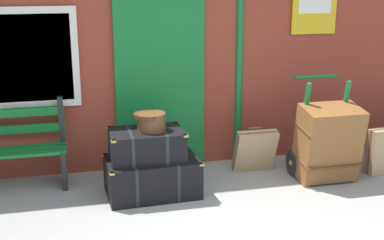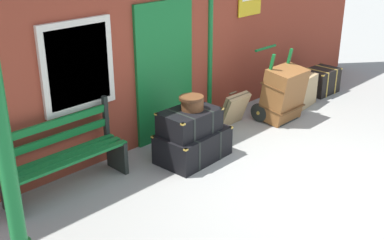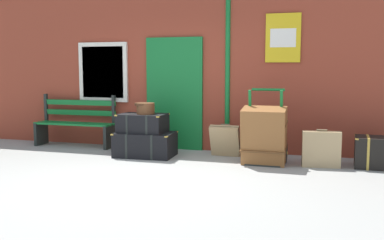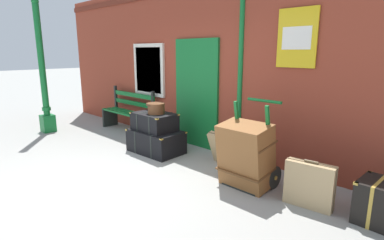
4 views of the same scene
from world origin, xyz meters
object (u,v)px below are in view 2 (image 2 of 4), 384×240
round_hatbox (192,102)px  porters_trolley (274,103)px  lamp_post (10,186)px  platform_bench (64,157)px  suitcase_brown (306,91)px  corner_trunk (321,81)px  steamer_trunk_middle (190,121)px  steamer_trunk_base (193,145)px  suitcase_umber (234,109)px  large_brown_trunk (283,94)px

round_hatbox → porters_trolley: bearing=1.9°
lamp_post → platform_bench: lamp_post is taller
porters_trolley → suitcase_brown: 0.88m
corner_trunk → steamer_trunk_middle: bearing=-177.4°
platform_bench → steamer_trunk_base: (1.71, -0.56, -0.23)m
steamer_trunk_middle → porters_trolley: (2.12, 0.07, -0.31)m
lamp_post → platform_bench: bearing=47.2°
lamp_post → platform_bench: 2.03m
suitcase_umber → large_brown_trunk: bearing=-31.5°
platform_bench → porters_trolley: 3.82m
steamer_trunk_base → corner_trunk: corner_trunk is taller
lamp_post → suitcase_umber: lamp_post is taller
platform_bench → round_hatbox: bearing=-17.6°
lamp_post → suitcase_brown: (5.95, 0.83, -0.86)m
round_hatbox → suitcase_brown: size_ratio=0.58×
lamp_post → porters_trolley: (5.08, 0.92, -0.87)m
platform_bench → large_brown_trunk: platform_bench is taller
suitcase_brown → porters_trolley: bearing=174.0°
suitcase_brown → large_brown_trunk: bearing=-174.6°
porters_trolley → corner_trunk: 1.72m
steamer_trunk_base → round_hatbox: 0.64m
steamer_trunk_middle → steamer_trunk_base: bearing=-17.9°
lamp_post → suitcase_brown: 6.07m
platform_bench → steamer_trunk_middle: 1.75m
steamer_trunk_middle → large_brown_trunk: 2.13m
steamer_trunk_middle → suitcase_umber: steamer_trunk_middle is taller
large_brown_trunk → suitcase_brown: large_brown_trunk is taller
lamp_post → round_hatbox: 3.14m
suitcase_umber → suitcase_brown: bearing=-12.8°
steamer_trunk_base → corner_trunk: size_ratio=1.48×
large_brown_trunk → suitcase_umber: 0.88m
steamer_trunk_base → round_hatbox: size_ratio=2.99×
large_brown_trunk → corner_trunk: size_ratio=1.32×
large_brown_trunk → steamer_trunk_middle: bearing=177.2°
round_hatbox → corner_trunk: 3.84m
platform_bench → suitcase_umber: 3.06m
steamer_trunk_base → steamer_trunk_middle: (-0.05, 0.02, 0.37)m
platform_bench → steamer_trunk_middle: bearing=-18.2°
platform_bench → steamer_trunk_base: 1.81m
porters_trolley → corner_trunk: size_ratio=1.70×
suitcase_brown → steamer_trunk_middle: bearing=179.6°
large_brown_trunk → corner_trunk: (1.72, 0.27, -0.23)m
round_hatbox → suitcase_brown: 3.00m
steamer_trunk_middle → suitcase_brown: size_ratio=1.35×
steamer_trunk_base → steamer_trunk_middle: 0.37m
steamer_trunk_middle → large_brown_trunk: large_brown_trunk is taller
platform_bench → corner_trunk: 5.52m
platform_bench → suitcase_umber: bearing=-3.7°
steamer_trunk_base → corner_trunk: 3.80m
steamer_trunk_base → large_brown_trunk: 2.09m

